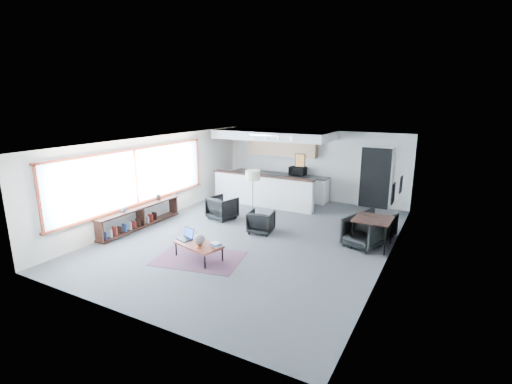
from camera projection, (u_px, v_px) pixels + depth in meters
The scene contains 21 objects.
room at pixel (255, 190), 9.98m from camera, with size 7.02×9.02×2.62m.
window at pixel (136, 178), 10.78m from camera, with size 0.10×5.95×1.66m.
console at pixel (139, 217), 10.85m from camera, with size 0.35×3.00×0.80m.
kitchenette at pixel (275, 164), 13.68m from camera, with size 4.20×1.96×2.60m.
doorway at pixel (375, 177), 12.74m from camera, with size 1.10×0.12×2.15m.
track_light at pixel (272, 137), 11.83m from camera, with size 1.60×0.07×0.15m.
wall_art_lower at pixel (393, 193), 8.65m from camera, with size 0.03×0.38×0.48m.
wall_art_upper at pixel (401, 185), 9.77m from camera, with size 0.03×0.34×0.44m.
kilim_rug at pixel (199, 258), 8.82m from camera, with size 2.26×1.78×0.01m.
coffee_table at pixel (199, 245), 8.74m from camera, with size 1.27×0.88×0.38m.
laptop at pixel (187, 236), 9.02m from camera, with size 0.44×0.40×0.26m.
ceramic_pot at pixel (199, 239), 8.65m from camera, with size 0.26×0.26×0.26m.
book_stack at pixel (216, 244), 8.59m from camera, with size 0.33×0.30×0.08m.
coaster at pixel (197, 247), 8.53m from camera, with size 0.11×0.11×0.01m.
armchair_left at pixel (222, 207), 11.69m from camera, with size 0.77×0.72×0.79m, color black.
armchair_right at pixel (261, 221), 10.48m from camera, with size 0.67×0.63×0.69m, color black.
floor_lamp at pixel (253, 177), 11.32m from camera, with size 0.59×0.59×1.59m.
dining_table at pixel (373, 221), 9.38m from camera, with size 0.92×0.92×0.77m.
dining_chair_near at pixel (363, 233), 9.46m from camera, with size 0.70×0.66×0.72m, color black.
dining_chair_far at pixel (378, 225), 10.12m from camera, with size 0.66×0.62×0.68m, color black.
microwave at pixel (298, 170), 13.77m from camera, with size 0.58×0.32×0.39m, color black.
Camera 1 is at (4.65, -8.50, 3.68)m, focal length 26.00 mm.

